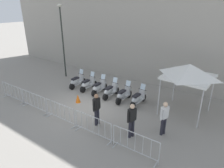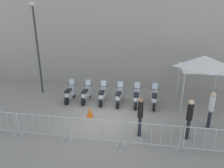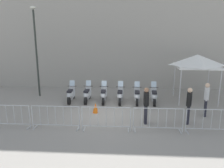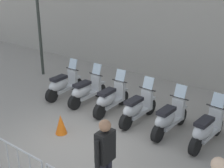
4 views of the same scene
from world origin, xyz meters
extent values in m
plane|color=gray|center=(0.00, 0.00, 0.00)|extent=(120.00, 120.00, 0.00)
cylinder|color=black|center=(-2.74, 2.57, 0.24)|extent=(0.19, 0.49, 0.48)
cylinder|color=black|center=(-2.61, 1.34, 0.24)|extent=(0.19, 0.49, 0.48)
cube|color=#B7BABC|center=(-2.68, 1.96, 0.28)|extent=(0.37, 0.89, 0.10)
ellipsoid|color=#B7BABC|center=(-2.65, 1.68, 0.52)|extent=(0.45, 0.87, 0.40)
cube|color=black|center=(-2.65, 1.71, 0.74)|extent=(0.34, 0.63, 0.10)
cube|color=#B7BABC|center=(-2.72, 2.39, 0.55)|extent=(0.35, 0.18, 0.60)
cylinder|color=black|center=(-2.72, 2.39, 0.88)|extent=(0.56, 0.09, 0.04)
cube|color=silver|center=(-2.73, 2.44, 1.06)|extent=(0.33, 0.17, 0.35)
cube|color=#B7BABC|center=(-2.74, 2.57, 0.51)|extent=(0.23, 0.34, 0.06)
cylinder|color=black|center=(-1.70, 2.70, 0.24)|extent=(0.17, 0.49, 0.48)
cylinder|color=black|center=(-1.63, 1.46, 0.24)|extent=(0.17, 0.49, 0.48)
cube|color=#B7BABC|center=(-1.66, 2.08, 0.28)|extent=(0.33, 0.88, 0.10)
ellipsoid|color=#B7BABC|center=(-1.65, 1.80, 0.52)|extent=(0.41, 0.86, 0.40)
cube|color=black|center=(-1.65, 1.83, 0.74)|extent=(0.31, 0.62, 0.10)
cube|color=#B7BABC|center=(-1.69, 2.52, 0.55)|extent=(0.35, 0.16, 0.60)
cylinder|color=black|center=(-1.69, 2.52, 0.88)|extent=(0.56, 0.07, 0.04)
cube|color=silver|center=(-1.69, 2.56, 1.06)|extent=(0.33, 0.16, 0.35)
cube|color=#B7BABC|center=(-1.70, 2.70, 0.51)|extent=(0.22, 0.33, 0.06)
cylinder|color=black|center=(-0.71, 2.74, 0.24)|extent=(0.19, 0.49, 0.48)
cylinder|color=black|center=(-0.58, 1.50, 0.24)|extent=(0.19, 0.49, 0.48)
cube|color=#B7BABC|center=(-0.64, 2.12, 0.28)|extent=(0.37, 0.89, 0.10)
ellipsoid|color=#B7BABC|center=(-0.62, 1.84, 0.52)|extent=(0.44, 0.87, 0.40)
cube|color=black|center=(-0.62, 1.87, 0.74)|extent=(0.34, 0.63, 0.10)
cube|color=#B7BABC|center=(-0.69, 2.55, 0.55)|extent=(0.35, 0.17, 0.60)
cylinder|color=black|center=(-0.69, 2.55, 0.88)|extent=(0.56, 0.09, 0.04)
cube|color=silver|center=(-0.69, 2.60, 1.06)|extent=(0.33, 0.17, 0.35)
cube|color=#B7BABC|center=(-0.71, 2.74, 0.51)|extent=(0.23, 0.34, 0.06)
cylinder|color=black|center=(0.35, 2.75, 0.24)|extent=(0.16, 0.49, 0.48)
cylinder|color=black|center=(0.40, 1.52, 0.24)|extent=(0.16, 0.49, 0.48)
cube|color=#B7BABC|center=(0.38, 2.14, 0.28)|extent=(0.32, 0.88, 0.10)
ellipsoid|color=#B7BABC|center=(0.39, 1.86, 0.52)|extent=(0.40, 0.86, 0.40)
cube|color=black|center=(0.39, 1.89, 0.74)|extent=(0.31, 0.61, 0.10)
cube|color=#B7BABC|center=(0.36, 2.57, 0.55)|extent=(0.35, 0.16, 0.60)
cylinder|color=black|center=(0.36, 2.57, 0.88)|extent=(0.56, 0.06, 0.04)
cube|color=silver|center=(0.35, 2.62, 1.06)|extent=(0.33, 0.15, 0.35)
cube|color=#B7BABC|center=(0.35, 2.75, 0.51)|extent=(0.21, 0.33, 0.06)
cylinder|color=black|center=(1.37, 2.80, 0.24)|extent=(0.16, 0.48, 0.48)
cylinder|color=black|center=(1.41, 1.57, 0.24)|extent=(0.16, 0.48, 0.48)
cube|color=#B7BABC|center=(1.39, 2.18, 0.28)|extent=(0.31, 0.88, 0.10)
ellipsoid|color=#B7BABC|center=(1.40, 1.91, 0.52)|extent=(0.39, 0.85, 0.40)
cube|color=black|center=(1.40, 1.94, 0.74)|extent=(0.30, 0.61, 0.10)
cube|color=#B7BABC|center=(1.38, 2.62, 0.55)|extent=(0.34, 0.15, 0.60)
cylinder|color=black|center=(1.38, 2.62, 0.88)|extent=(0.56, 0.05, 0.04)
cube|color=silver|center=(1.38, 2.67, 1.06)|extent=(0.32, 0.15, 0.35)
cube|color=#B7BABC|center=(1.37, 2.80, 0.51)|extent=(0.21, 0.33, 0.06)
cylinder|color=black|center=(2.41, 2.90, 0.24)|extent=(0.14, 0.48, 0.48)
cylinder|color=black|center=(2.41, 1.66, 0.24)|extent=(0.14, 0.48, 0.48)
cube|color=#B7BABC|center=(2.41, 2.28, 0.28)|extent=(0.28, 0.87, 0.10)
ellipsoid|color=#B7BABC|center=(2.41, 2.00, 0.52)|extent=(0.36, 0.84, 0.40)
cube|color=black|center=(2.41, 2.03, 0.74)|extent=(0.28, 0.60, 0.10)
cube|color=#B7BABC|center=(2.41, 2.71, 0.55)|extent=(0.34, 0.14, 0.60)
cylinder|color=black|center=(2.41, 2.71, 0.88)|extent=(0.56, 0.04, 0.04)
cube|color=silver|center=(2.41, 2.76, 1.06)|extent=(0.32, 0.14, 0.35)
cube|color=#B7BABC|center=(2.41, 2.90, 0.51)|extent=(0.20, 0.32, 0.06)
cylinder|color=#B2B5B7|center=(0.12, -1.86, 1.05)|extent=(2.10, 0.17, 0.04)
cylinder|color=#B2B5B7|center=(0.12, -1.86, 0.61)|extent=(0.02, 0.02, 0.87)
cylinder|color=#B2B5B7|center=(0.47, -1.83, 0.61)|extent=(0.02, 0.02, 0.87)
cylinder|color=#2D332D|center=(-5.19, 2.91, 2.80)|extent=(0.12, 0.12, 5.59)
sphere|color=beige|center=(3.80, -0.66, 1.62)|extent=(0.22, 0.22, 0.22)
cube|color=black|center=(1.84, -0.88, 1.20)|extent=(0.25, 0.37, 0.60)
sphere|color=#9E7051|center=(1.84, -0.88, 1.62)|extent=(0.22, 0.22, 0.22)
cylinder|color=black|center=(1.82, -0.65, 1.15)|extent=(0.09, 0.09, 0.55)
cylinder|color=black|center=(1.85, -1.11, 1.15)|extent=(0.09, 0.09, 0.55)
cone|color=orange|center=(-0.77, 0.20, 0.28)|extent=(0.32, 0.32, 0.55)
camera|label=1|loc=(7.86, -7.32, 5.86)|focal=31.77mm
camera|label=2|loc=(2.23, -7.94, 4.55)|focal=29.87mm
camera|label=3|loc=(1.46, -10.48, 4.09)|focal=34.55mm
camera|label=4|loc=(5.02, -4.33, 4.19)|focal=48.76mm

